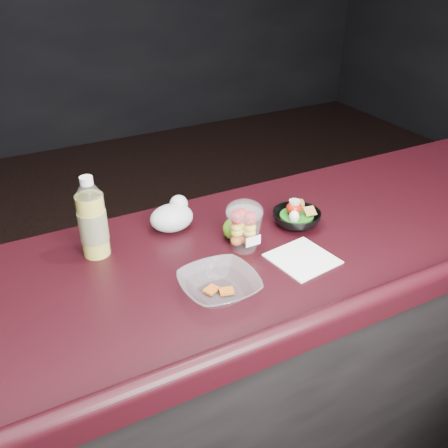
{
  "coord_description": "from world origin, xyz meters",
  "views": [
    {
      "loc": [
        -0.54,
        -0.72,
        1.8
      ],
      "look_at": [
        0.01,
        0.34,
        1.1
      ],
      "focal_mm": 40.0,
      "sensor_mm": 36.0,
      "label": 1
    }
  ],
  "objects_px": {
    "fruit_cup": "(244,225)",
    "green_apple": "(235,229)",
    "lemonade_bottle": "(93,223)",
    "snack_bowl": "(296,217)",
    "takeout_bowl": "(219,286)"
  },
  "relations": [
    {
      "from": "lemonade_bottle",
      "to": "snack_bowl",
      "type": "distance_m",
      "value": 0.6
    },
    {
      "from": "snack_bowl",
      "to": "takeout_bowl",
      "type": "relative_size",
      "value": 1.0
    },
    {
      "from": "fruit_cup",
      "to": "takeout_bowl",
      "type": "bearing_deg",
      "value": -135.91
    },
    {
      "from": "fruit_cup",
      "to": "snack_bowl",
      "type": "distance_m",
      "value": 0.21
    },
    {
      "from": "lemonade_bottle",
      "to": "fruit_cup",
      "type": "height_order",
      "value": "lemonade_bottle"
    },
    {
      "from": "lemonade_bottle",
      "to": "takeout_bowl",
      "type": "xyz_separation_m",
      "value": [
        0.22,
        -0.32,
        -0.08
      ]
    },
    {
      "from": "takeout_bowl",
      "to": "green_apple",
      "type": "bearing_deg",
      "value": 52.82
    },
    {
      "from": "fruit_cup",
      "to": "green_apple",
      "type": "relative_size",
      "value": 2.03
    },
    {
      "from": "green_apple",
      "to": "snack_bowl",
      "type": "xyz_separation_m",
      "value": [
        0.2,
        -0.02,
        -0.01
      ]
    },
    {
      "from": "fruit_cup",
      "to": "takeout_bowl",
      "type": "distance_m",
      "value": 0.22
    },
    {
      "from": "snack_bowl",
      "to": "takeout_bowl",
      "type": "xyz_separation_m",
      "value": [
        -0.36,
        -0.19,
        -0.0
      ]
    },
    {
      "from": "fruit_cup",
      "to": "snack_bowl",
      "type": "bearing_deg",
      "value": 10.15
    },
    {
      "from": "lemonade_bottle",
      "to": "snack_bowl",
      "type": "relative_size",
      "value": 1.21
    },
    {
      "from": "fruit_cup",
      "to": "green_apple",
      "type": "xyz_separation_m",
      "value": [
        0.0,
        0.06,
        -0.04
      ]
    },
    {
      "from": "snack_bowl",
      "to": "green_apple",
      "type": "bearing_deg",
      "value": 174.37
    }
  ]
}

